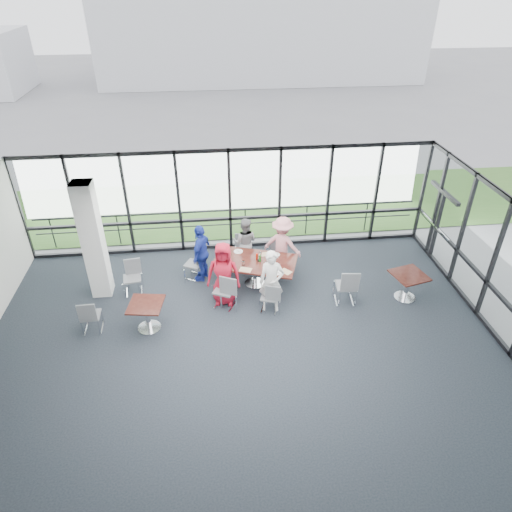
{
  "coord_description": "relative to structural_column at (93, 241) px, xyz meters",
  "views": [
    {
      "loc": [
        -0.58,
        -7.37,
        7.45
      ],
      "look_at": [
        0.52,
        2.63,
        1.1
      ],
      "focal_mm": 32.0,
      "sensor_mm": 36.0,
      "label": 1
    }
  ],
  "objects": [
    {
      "name": "chair_spare_r",
      "position": [
        6.38,
        -1.12,
        -1.1
      ],
      "size": [
        0.54,
        0.54,
        1.01
      ],
      "primitive_type": null,
      "rotation": [
        0.0,
        0.0,
        -0.12
      ],
      "color": "slate",
      "rests_on": "ground"
    },
    {
      "name": "main_table",
      "position": [
        4.12,
        -0.07,
        -0.95
      ],
      "size": [
        2.49,
        1.86,
        0.75
      ],
      "rotation": [
        0.0,
        0.0,
        -0.33
      ],
      "color": "#381211",
      "rests_on": "ground"
    },
    {
      "name": "plate_end",
      "position": [
        3.24,
        0.18,
        -0.84
      ],
      "size": [
        0.27,
        0.27,
        0.01
      ],
      "primitive_type": "cylinder",
      "color": "white",
      "rests_on": "main_table"
    },
    {
      "name": "ketchup_bottle",
      "position": [
        4.19,
        0.01,
        -0.76
      ],
      "size": [
        0.06,
        0.06,
        0.18
      ],
      "primitive_type": "cylinder",
      "color": "#A31000",
      "rests_on": "main_table"
    },
    {
      "name": "tumbler_d",
      "position": [
        3.32,
        0.09,
        -0.77
      ],
      "size": [
        0.08,
        0.08,
        0.15
      ],
      "primitive_type": "cylinder",
      "color": "white",
      "rests_on": "main_table"
    },
    {
      "name": "guard_rail",
      "position": [
        3.6,
        2.6,
        -1.1
      ],
      "size": [
        12.0,
        0.06,
        0.06
      ],
      "primitive_type": "cylinder",
      "rotation": [
        0.0,
        1.57,
        0.0
      ],
      "color": "#2D2D33",
      "rests_on": "ground"
    },
    {
      "name": "floor",
      "position": [
        3.6,
        -3.0,
        -1.61
      ],
      "size": [
        12.0,
        10.0,
        0.02
      ],
      "primitive_type": "cube",
      "color": "black",
      "rests_on": "ground"
    },
    {
      "name": "apron",
      "position": [
        3.6,
        7.0,
        -1.62
      ],
      "size": [
        80.0,
        70.0,
        0.02
      ],
      "primitive_type": "cube",
      "color": "slate",
      "rests_on": "ground"
    },
    {
      "name": "diner_near_left",
      "position": [
        3.25,
        -0.77,
        -0.72
      ],
      "size": [
        0.94,
        0.7,
        1.75
      ],
      "primitive_type": "imported",
      "rotation": [
        0.0,
        0.0,
        -0.17
      ],
      "color": "#B21429",
      "rests_on": "ground"
    },
    {
      "name": "condiment_caddy",
      "position": [
        4.24,
        -0.08,
        -0.83
      ],
      "size": [
        0.1,
        0.07,
        0.04
      ],
      "primitive_type": "cube",
      "color": "black",
      "rests_on": "main_table"
    },
    {
      "name": "grass_strip",
      "position": [
        3.6,
        5.0,
        -1.59
      ],
      "size": [
        80.0,
        5.0,
        0.01
      ],
      "primitive_type": "cube",
      "color": "#325F21",
      "rests_on": "ground"
    },
    {
      "name": "chair_main_fr",
      "position": [
        4.94,
        0.74,
        -1.19
      ],
      "size": [
        0.52,
        0.52,
        0.82
      ],
      "primitive_type": null,
      "rotation": [
        0.0,
        0.0,
        2.8
      ],
      "color": "slate",
      "rests_on": "ground"
    },
    {
      "name": "plate_fl",
      "position": [
        3.72,
        0.46,
        -0.84
      ],
      "size": [
        0.25,
        0.25,
        0.01
      ],
      "primitive_type": "cylinder",
      "color": "white",
      "rests_on": "main_table"
    },
    {
      "name": "tumbler_a",
      "position": [
        3.8,
        -0.27,
        -0.78
      ],
      "size": [
        0.07,
        0.07,
        0.14
      ],
      "primitive_type": "cylinder",
      "color": "white",
      "rests_on": "main_table"
    },
    {
      "name": "diner_end",
      "position": [
        2.7,
        0.37,
        -0.76
      ],
      "size": [
        0.88,
        1.12,
        1.68
      ],
      "primitive_type": "imported",
      "rotation": [
        0.0,
        0.0,
        -1.97
      ],
      "color": "#1E32A2",
      "rests_on": "ground"
    },
    {
      "name": "chair_main_nl",
      "position": [
        3.24,
        -0.97,
        -1.11
      ],
      "size": [
        0.64,
        0.64,
        0.99
      ],
      "primitive_type": null,
      "rotation": [
        0.0,
        0.0,
        -0.45
      ],
      "color": "slate",
      "rests_on": "ground"
    },
    {
      "name": "tumbler_b",
      "position": [
        4.4,
        -0.37,
        -0.78
      ],
      "size": [
        0.07,
        0.07,
        0.14
      ],
      "primitive_type": "cylinder",
      "color": "white",
      "rests_on": "main_table"
    },
    {
      "name": "chair_main_fl",
      "position": [
        3.89,
        1.13,
        -1.19
      ],
      "size": [
        0.43,
        0.43,
        0.82
      ],
      "primitive_type": null,
      "rotation": [
        0.0,
        0.0,
        3.07
      ],
      "color": "slate",
      "rests_on": "ground"
    },
    {
      "name": "structural_column",
      "position": [
        0.0,
        0.0,
        0.0
      ],
      "size": [
        0.5,
        0.5,
        3.2
      ],
      "primitive_type": "cube",
      "color": "white",
      "rests_on": "ground"
    },
    {
      "name": "ceiling",
      "position": [
        3.6,
        -3.0,
        1.6
      ],
      "size": [
        12.0,
        10.0,
        0.04
      ],
      "primitive_type": "cube",
      "color": "white",
      "rests_on": "ground"
    },
    {
      "name": "diner_far_left",
      "position": [
        3.95,
        0.95,
        -0.85
      ],
      "size": [
        0.83,
        0.64,
        1.51
      ],
      "primitive_type": "imported",
      "rotation": [
        0.0,
        0.0,
        2.86
      ],
      "color": "gray",
      "rests_on": "ground"
    },
    {
      "name": "side_table_right",
      "position": [
        8.04,
        -1.16,
        -0.97
      ],
      "size": [
        0.99,
        0.99,
        0.75
      ],
      "rotation": [
        0.0,
        0.0,
        0.25
      ],
      "color": "#381211",
      "rests_on": "ground"
    },
    {
      "name": "diner_near_right",
      "position": [
        4.42,
        -1.22,
        -0.75
      ],
      "size": [
        0.68,
        0.55,
        1.7
      ],
      "primitive_type": "imported",
      "rotation": [
        0.0,
        0.0,
        -0.16
      ],
      "color": "silver",
      "rests_on": "ground"
    },
    {
      "name": "chair_main_nr",
      "position": [
        4.37,
        -1.27,
        -1.18
      ],
      "size": [
        0.52,
        0.52,
        0.84
      ],
      "primitive_type": null,
      "rotation": [
        0.0,
        0.0,
        -0.32
      ],
      "color": "slate",
      "rests_on": "ground"
    },
    {
      "name": "plate_nr",
      "position": [
        4.65,
        -0.7,
        -0.84
      ],
      "size": [
        0.25,
        0.25,
        0.01
      ],
      "primitive_type": "cylinder",
      "color": "white",
      "rests_on": "main_table"
    },
    {
      "name": "side_table_left",
      "position": [
        1.36,
        -1.64,
        -0.98
      ],
      "size": [
        0.9,
        0.9,
        0.75
      ],
      "rotation": [
        0.0,
        0.0,
        -0.15
      ],
      "color": "#381211",
      "rests_on": "ground"
    },
    {
      "name": "curtain_wall_back",
      "position": [
        3.6,
        2.0,
        0.0
      ],
      "size": [
        12.0,
        0.1,
        3.2
      ],
      "primitive_type": "cube",
      "color": "white",
      "rests_on": "ground"
    },
    {
      "name": "exit_door",
      "position": [
        9.6,
        0.75,
        -0.55
      ],
      "size": [
        0.12,
        1.6,
        2.1
      ],
      "primitive_type": "cube",
      "color": "black",
      "rests_on": "ground"
    },
    {
      "name": "menu_b",
      "position": [
        4.88,
        -0.67,
        -0.85
      ],
      "size": [
        0.35,
        0.36,
        0.0
      ],
      "primitive_type": "cube",
      "rotation": [
        0.0,
        0.0,
        -0.85
      ],
      "color": "beige",
      "rests_on": "main_table"
    },
    {
      "name": "chair_spare_lb",
      "position": [
        0.83,
        -0.12,
        -1.14
      ],
      "size": [
        0.51,
        0.51,
        0.92
      ],
      "primitive_type": null,
      "rotation": [
        0.0,
        0.0,
        3.28
      ],
      "color": "slate",
      "rests_on": "ground"
    },
    {
      "name": "green_bottle",
      "position": [
        4.26,
        -0.11,
        -0.75
      ],
      "size": [
        0.05,
        0.05,
        0.2
      ],
      "primitive_type": "cylinder",
      "color": "#1F7022",
      "rests_on": "main_table"
    },
    {
      "name": "plate_nl",
      "position": [
        3.43,
        -0.21,
        -0.84
      ],
      "size": [
        0.25,
        0.25,
        0.01
      ],
      "primitive_type": "cylinder",
      "color": "white",
      "rests_on": "main_table"
    },
    {
      "name": "menu_a",
      "position": [
        3.83,
        -0.47,
        -0.85
      ],
      "size": [
        0.37,
        0.32,
        0.0
      ],
      "primitive_type": "cube",
      "rotation": [
        0.0,
        0.0,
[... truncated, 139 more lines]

